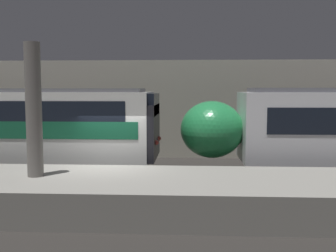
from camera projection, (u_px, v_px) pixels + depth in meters
ground_plane at (108, 193)px, 13.01m from camera, size 120.00×120.00×0.00m
platform at (94, 194)px, 11.15m from camera, size 40.00×3.64×0.95m
station_rear_barrier at (136, 109)px, 19.78m from camera, size 50.00×0.15×4.89m
support_pillar_near at (34, 110)px, 11.07m from camera, size 0.45×0.45×3.79m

